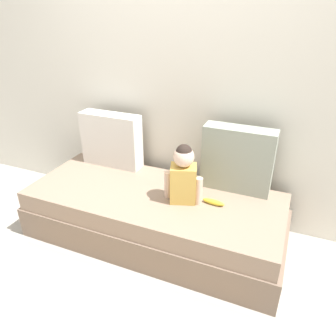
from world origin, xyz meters
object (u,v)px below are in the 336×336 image
object	(u,v)px
couch	(154,216)
banana	(214,202)
throw_pillow_left	(111,140)
toddler	(183,175)
throw_pillow_right	(238,159)

from	to	relation	value
couch	banana	distance (m)	0.53
throw_pillow_left	toddler	xyz separation A→B (m)	(0.81, -0.33, -0.02)
throw_pillow_left	toddler	world-z (taller)	throw_pillow_left
throw_pillow_right	banana	size ratio (longest dim) A/B	3.18
throw_pillow_right	banana	distance (m)	0.39
throw_pillow_left	throw_pillow_right	world-z (taller)	throw_pillow_right
couch	banana	xyz separation A→B (m)	(0.48, 0.03, 0.23)
toddler	banana	bearing A→B (deg)	8.61
toddler	banana	distance (m)	0.31
toddler	banana	size ratio (longest dim) A/B	2.69
couch	throw_pillow_right	distance (m)	0.81
throw_pillow_right	toddler	distance (m)	0.46
throw_pillow_left	throw_pillow_right	bearing A→B (deg)	0.00
throw_pillow_left	throw_pillow_right	xyz separation A→B (m)	(1.14, 0.00, 0.02)
throw_pillow_right	banana	world-z (taller)	throw_pillow_right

